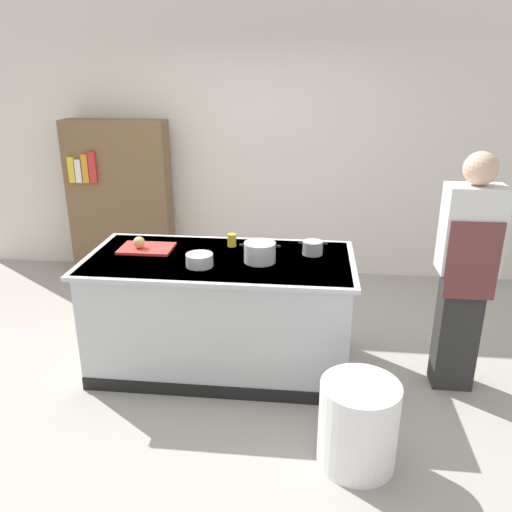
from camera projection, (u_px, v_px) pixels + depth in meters
name	position (u px, v px, depth m)	size (l,w,h in m)	color
ground_plane	(222.00, 364.00, 4.13)	(10.00, 10.00, 0.00)	#9E9991
back_wall	(252.00, 137.00, 5.57)	(6.40, 0.12, 3.00)	silver
counter_island	(221.00, 311.00, 3.97)	(1.98, 0.98, 0.90)	#B7BABF
cutting_board	(147.00, 248.00, 3.99)	(0.40, 0.28, 0.02)	red
onion	(139.00, 242.00, 3.95)	(0.09, 0.09, 0.09)	tan
stock_pot	(260.00, 252.00, 3.72)	(0.29, 0.23, 0.14)	#B7BABF
sauce_pan	(313.00, 248.00, 3.87)	(0.22, 0.15, 0.10)	#99999E
mixing_bowl	(199.00, 260.00, 3.65)	(0.19, 0.19, 0.09)	#B7BABF
juice_cup	(232.00, 240.00, 4.05)	(0.07, 0.07, 0.10)	yellow
trash_bin	(358.00, 424.00, 3.03)	(0.46, 0.46, 0.53)	white
person_chef	(466.00, 270.00, 3.56)	(0.38, 0.25, 1.72)	#2B2B2B
bookshelf	(120.00, 200.00, 5.66)	(1.10, 0.31, 1.70)	brown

